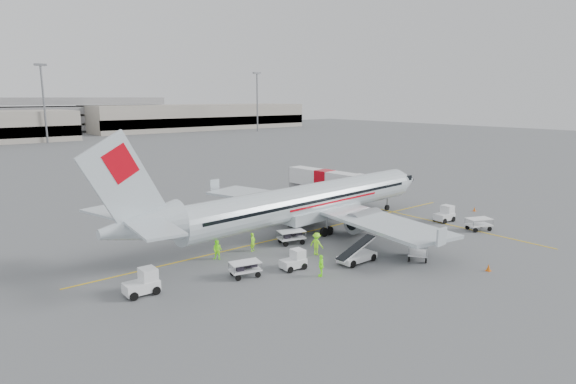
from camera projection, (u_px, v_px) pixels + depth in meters
name	position (u px, v px, depth m)	size (l,w,h in m)	color
ground	(301.00, 233.00, 46.80)	(360.00, 360.00, 0.00)	#56595B
stripe_lead	(301.00, 233.00, 46.80)	(44.00, 0.20, 0.01)	yellow
stripe_cross	(455.00, 226.00, 49.45)	(0.20, 20.00, 0.01)	yellow
terminal_east	(200.00, 117.00, 199.34)	(90.00, 26.00, 10.00)	gray
parking_garage	(75.00, 113.00, 182.31)	(62.00, 24.00, 14.00)	slate
mast_center	(44.00, 104.00, 137.24)	(3.20, 1.20, 22.00)	slate
mast_east	(257.00, 102.00, 183.93)	(3.20, 1.20, 22.00)	slate
aircraft	(310.00, 178.00, 46.57)	(38.42, 30.11, 10.59)	silver
jet_bridge	(325.00, 185.00, 62.06)	(2.72, 14.52, 3.81)	white
belt_loader	(357.00, 248.00, 38.41)	(4.47, 1.68, 2.42)	white
tug_fore	(444.00, 214.00, 51.10)	(2.19, 1.25, 1.69)	white
tug_mid	(293.00, 260.00, 36.93)	(1.94, 1.11, 1.50)	white
tug_aft	(141.00, 282.00, 32.12)	(2.26, 1.29, 1.75)	white
cart_loaded_a	(291.00, 237.00, 43.36)	(2.36, 1.40, 1.23)	white
cart_loaded_b	(245.00, 269.00, 35.40)	(2.21, 1.31, 1.15)	white
cart_empty_a	(418.00, 251.00, 39.30)	(2.51, 1.48, 1.31)	white
cart_empty_b	(479.00, 224.00, 47.76)	(2.38, 1.41, 1.24)	white
cone_nose	(474.00, 209.00, 55.82)	(0.33, 0.33, 0.53)	orange
cone_port	(180.00, 207.00, 56.60)	(0.36, 0.36, 0.58)	orange
cone_stbd	(489.00, 267.00, 36.61)	(0.36, 0.36, 0.59)	orange
crew_a	(253.00, 242.00, 41.28)	(0.59, 0.39, 1.61)	#8BF91A
crew_b	(217.00, 250.00, 39.08)	(0.80, 0.62, 1.64)	#8BF91A
crew_c	(317.00, 244.00, 40.30)	(1.23, 0.71, 1.91)	#8BF91A
crew_d	(321.00, 266.00, 35.45)	(0.97, 0.40, 1.65)	#8BF91A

